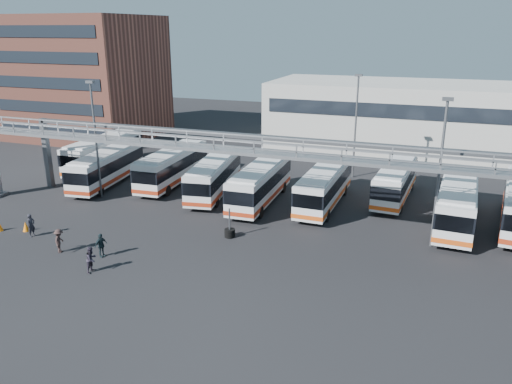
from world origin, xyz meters
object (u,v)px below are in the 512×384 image
(bus_3, at_px, (214,175))
(tire_stack, at_px, (230,232))
(bus_6, at_px, (395,181))
(cone_right, at_px, (26,226))
(light_pole_left, at_px, (95,134))
(light_pole_back, at_px, (356,121))
(bus_1, at_px, (107,166))
(pedestrian_d, at_px, (101,245))
(pedestrian_b, at_px, (92,259))
(bus_7, at_px, (457,202))
(bus_2, at_px, (172,165))
(light_pole_mid, at_px, (440,166))
(bus_0, at_px, (104,152))
(bus_4, at_px, (260,183))
(pedestrian_c, at_px, (59,241))
(bus_5, at_px, (324,185))
(pedestrian_a, at_px, (31,225))

(bus_3, bearing_deg, tire_stack, -68.05)
(bus_6, height_order, cone_right, bus_6)
(light_pole_left, xyz_separation_m, light_pole_back, (20.00, 14.00, 0.00))
(bus_1, relative_size, pedestrian_d, 6.70)
(tire_stack, bearing_deg, pedestrian_b, -126.62)
(light_pole_left, bearing_deg, bus_7, 6.90)
(bus_2, distance_m, tire_stack, 14.41)
(light_pole_back, height_order, pedestrian_d, light_pole_back)
(bus_1, bearing_deg, light_pole_mid, -15.40)
(bus_0, distance_m, tire_stack, 23.20)
(bus_2, bearing_deg, bus_4, -16.11)
(bus_0, xyz_separation_m, bus_1, (3.64, -4.54, -0.11))
(pedestrian_d, bearing_deg, tire_stack, -32.70)
(bus_3, xyz_separation_m, pedestrian_d, (-1.49, -14.49, -0.97))
(light_pole_left, distance_m, bus_3, 10.83)
(light_pole_mid, bearing_deg, bus_1, 171.74)
(light_pole_mid, height_order, pedestrian_b, light_pole_mid)
(pedestrian_c, bearing_deg, bus_1, 1.16)
(light_pole_left, relative_size, bus_4, 0.94)
(bus_0, xyz_separation_m, pedestrian_c, (9.97, -18.52, -1.08))
(bus_0, distance_m, bus_2, 9.68)
(light_pole_mid, height_order, pedestrian_d, light_pole_mid)
(bus_5, relative_size, pedestrian_b, 6.50)
(light_pole_mid, height_order, bus_7, light_pole_mid)
(light_pole_left, relative_size, pedestrian_a, 6.00)
(bus_1, height_order, bus_3, bus_1)
(pedestrian_c, distance_m, tire_stack, 11.57)
(bus_2, height_order, bus_6, bus_2)
(cone_right, bearing_deg, pedestrian_a, -27.41)
(light_pole_back, xyz_separation_m, bus_2, (-15.90, -8.33, -3.87))
(bus_2, bearing_deg, bus_5, -7.20)
(bus_6, bearing_deg, bus_1, -165.40)
(bus_0, xyz_separation_m, pedestrian_b, (13.79, -20.12, -1.08))
(bus_2, height_order, pedestrian_d, bus_2)
(bus_7, bearing_deg, pedestrian_a, -152.87)
(pedestrian_d, bearing_deg, bus_2, 28.26)
(bus_2, relative_size, tire_stack, 5.10)
(light_pole_mid, bearing_deg, cone_right, -165.02)
(bus_0, bearing_deg, pedestrian_d, -56.88)
(light_pole_mid, relative_size, cone_right, 13.82)
(bus_1, distance_m, bus_6, 26.79)
(pedestrian_b, height_order, tire_stack, tire_stack)
(bus_7, height_order, pedestrian_d, bus_7)
(light_pole_back, xyz_separation_m, pedestrian_b, (-11.54, -26.27, -4.90))
(bus_5, distance_m, pedestrian_b, 19.97)
(bus_3, bearing_deg, bus_7, -10.81)
(bus_5, distance_m, bus_7, 10.45)
(bus_2, distance_m, pedestrian_c, 16.39)
(bus_4, relative_size, pedestrian_a, 6.41)
(light_pole_back, height_order, bus_5, light_pole_back)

